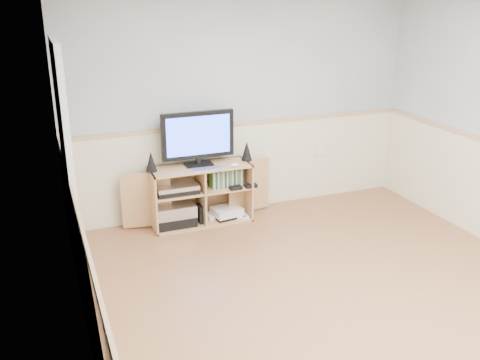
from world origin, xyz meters
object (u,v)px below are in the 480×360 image
Objects in this scene: media_cabinet at (199,192)px; monitor at (198,137)px; keyboard at (208,169)px; game_consoles at (226,213)px.

media_cabinet is 0.64m from monitor.
media_cabinet is 2.15× the size of monitor.
monitor reaches higher than keyboard.
media_cabinet is at bearing 167.31° from game_consoles.
monitor is at bearing 107.33° from keyboard.
monitor reaches higher than media_cabinet.
monitor is at bearing -90.00° from media_cabinet.
media_cabinet reaches higher than game_consoles.
game_consoles is (0.24, 0.13, -0.59)m from keyboard.
keyboard is (0.04, -0.19, -0.31)m from monitor.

